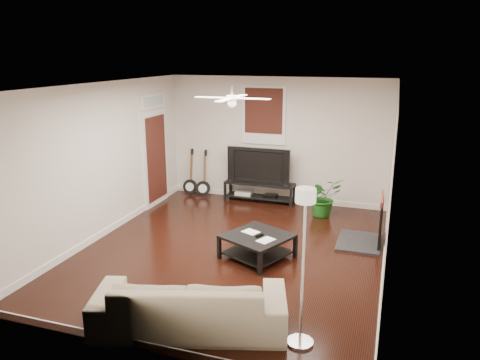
# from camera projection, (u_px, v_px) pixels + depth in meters

# --- Properties ---
(room) EXTENTS (5.01, 6.01, 2.81)m
(room) POSITION_uv_depth(u_px,v_px,m) (232.00, 171.00, 7.67)
(room) COLOR black
(room) RESTS_ON ground
(brick_accent) EXTENTS (0.02, 2.20, 2.80)m
(brick_accent) POSITION_uv_depth(u_px,v_px,m) (391.00, 169.00, 7.83)
(brick_accent) COLOR #B3493A
(brick_accent) RESTS_ON floor
(fireplace) EXTENTS (0.80, 1.10, 0.92)m
(fireplace) POSITION_uv_depth(u_px,v_px,m) (369.00, 220.00, 8.17)
(fireplace) COLOR black
(fireplace) RESTS_ON floor
(window_back) EXTENTS (1.00, 0.06, 1.30)m
(window_back) POSITION_uv_depth(u_px,v_px,m) (264.00, 115.00, 10.34)
(window_back) COLOR black
(window_back) RESTS_ON wall_back
(door_left) EXTENTS (0.08, 1.00, 2.50)m
(door_left) POSITION_uv_depth(u_px,v_px,m) (155.00, 149.00, 10.20)
(door_left) COLOR white
(door_left) RESTS_ON wall_left
(tv_stand) EXTENTS (1.60, 0.43, 0.45)m
(tv_stand) POSITION_uv_depth(u_px,v_px,m) (260.00, 192.00, 10.63)
(tv_stand) COLOR black
(tv_stand) RESTS_ON floor
(tv) EXTENTS (1.43, 0.19, 0.82)m
(tv) POSITION_uv_depth(u_px,v_px,m) (260.00, 165.00, 10.48)
(tv) COLOR black
(tv) RESTS_ON tv_stand
(coffee_table) EXTENTS (1.26, 1.26, 0.40)m
(coffee_table) POSITION_uv_depth(u_px,v_px,m) (257.00, 246.00, 7.69)
(coffee_table) COLOR black
(coffee_table) RESTS_ON floor
(sofa) EXTENTS (2.50, 1.54, 0.68)m
(sofa) POSITION_uv_depth(u_px,v_px,m) (190.00, 303.00, 5.68)
(sofa) COLOR tan
(sofa) RESTS_ON floor
(floor_lamp) EXTENTS (0.39, 0.39, 1.91)m
(floor_lamp) POSITION_uv_depth(u_px,v_px,m) (303.00, 269.00, 5.20)
(floor_lamp) COLOR silver
(floor_lamp) RESTS_ON floor
(potted_plant) EXTENTS (0.97, 0.96, 0.81)m
(potted_plant) POSITION_uv_depth(u_px,v_px,m) (323.00, 197.00, 9.64)
(potted_plant) COLOR #195719
(potted_plant) RESTS_ON floor
(guitar_left) EXTENTS (0.37, 0.29, 1.11)m
(guitar_left) POSITION_uv_depth(u_px,v_px,m) (190.00, 172.00, 11.03)
(guitar_left) COLOR black
(guitar_left) RESTS_ON floor
(guitar_right) EXTENTS (0.39, 0.32, 1.11)m
(guitar_right) POSITION_uv_depth(u_px,v_px,m) (203.00, 174.00, 10.90)
(guitar_right) COLOR black
(guitar_right) RESTS_ON floor
(ceiling_fan) EXTENTS (1.24, 1.24, 0.32)m
(ceiling_fan) POSITION_uv_depth(u_px,v_px,m) (232.00, 98.00, 7.36)
(ceiling_fan) COLOR white
(ceiling_fan) RESTS_ON ceiling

